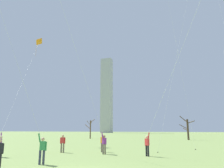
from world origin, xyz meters
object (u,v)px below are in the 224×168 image
Objects in this scene: bystander_far_off_by_trees at (63,143)px; bare_tree_leftmost at (90,128)px; kite_flyer_midfield_right_orange at (16,102)px; kite_flyer_foreground_left_blue at (30,109)px; kite_flyer_midfield_left_pink at (159,115)px; kite_flyer_foreground_right_yellow at (91,101)px; bystander_strolling_midfield at (102,142)px; bare_tree_far_right_edge at (187,128)px.

bystander_far_off_by_trees is 31.97m from bare_tree_leftmost.
bystander_far_off_by_trees is at bearing 12.24° from kite_flyer_midfield_right_orange.
kite_flyer_foreground_left_blue is 13.31× the size of bystander_far_off_by_trees.
kite_flyer_midfield_left_pink reaches higher than bystander_far_off_by_trees.
kite_flyer_foreground_right_yellow is 11.74× the size of bystander_strolling_midfield.
bare_tree_far_right_edge reaches higher than bystander_strolling_midfield.
bystander_far_off_by_trees is at bearing -154.54° from bystander_strolling_midfield.
kite_flyer_foreground_left_blue reaches higher than kite_flyer_midfield_left_pink.
bare_tree_leftmost is at bearing 109.82° from kite_flyer_foreground_left_blue.
bystander_strolling_midfield is 30.23m from bare_tree_far_right_edge.
bare_tree_far_right_edge is at bearing 77.28° from kite_flyer_foreground_left_blue.
bare_tree_far_right_edge is at bearing 77.70° from kite_flyer_foreground_right_yellow.
kite_flyer_foreground_right_yellow is 34.58m from bare_tree_leftmost.
kite_flyer_midfield_right_orange is 0.79× the size of kite_flyer_foreground_left_blue.
bystander_far_off_by_trees is (-3.47, 1.32, -3.65)m from kite_flyer_foreground_right_yellow.
kite_flyer_foreground_left_blue reaches higher than bare_tree_leftmost.
kite_flyer_foreground_right_yellow is 3.80× the size of bare_tree_far_right_edge.
kite_flyer_foreground_left_blue is at bearing -70.18° from bare_tree_leftmost.
kite_flyer_midfield_right_orange is 0.84× the size of kite_flyer_midfield_left_pink.
kite_flyer_foreground_left_blue is 39.24m from bare_tree_leftmost.
kite_flyer_midfield_right_orange is 9.21m from kite_flyer_foreground_left_blue.
kite_flyer_midfield_left_pink reaches higher than kite_flyer_midfield_right_orange.
kite_flyer_foreground_right_yellow is 0.94× the size of kite_flyer_midfield_left_pink.
kite_flyer_midfield_right_orange is at bearing 179.84° from kite_flyer_midfield_left_pink.
kite_flyer_midfield_left_pink is 6.82m from bystander_strolling_midfield.
bare_tree_leftmost is (-14.76, 28.22, 1.52)m from bystander_strolling_midfield.
kite_flyer_foreground_left_blue is at bearing -99.55° from bystander_strolling_midfield.
kite_flyer_foreground_left_blue reaches higher than bare_tree_far_right_edge.
kite_flyer_foreground_right_yellow is 5.87m from kite_flyer_midfield_left_pink.
kite_flyer_foreground_right_yellow is 4.14× the size of bare_tree_leftmost.
kite_flyer_foreground_right_yellow reaches higher than kite_flyer_midfield_right_orange.
kite_flyer_midfield_right_orange reaches higher than bare_tree_leftmost.
kite_flyer_foreground_right_yellow is 4.68m from bystander_strolling_midfield.
kite_flyer_midfield_right_orange is 10.52× the size of bystander_far_off_by_trees.
bare_tree_far_right_edge is (10.51, 30.95, 1.51)m from bystander_far_off_by_trees.
kite_flyer_midfield_left_pink is 0.94× the size of kite_flyer_foreground_left_blue.
kite_flyer_foreground_right_yellow is at bearing -20.86° from bystander_far_off_by_trees.
kite_flyer_midfield_left_pink reaches higher than bare_tree_far_right_edge.
kite_flyer_midfield_right_orange reaches higher than bystander_far_off_by_trees.
bare_tree_leftmost reaches higher than bystander_far_off_by_trees.
kite_flyer_foreground_left_blue reaches higher than bystander_far_off_by_trees.
kite_flyer_midfield_left_pink is 12.51× the size of bystander_strolling_midfield.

